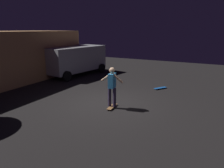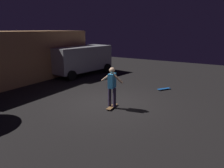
# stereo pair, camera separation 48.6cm
# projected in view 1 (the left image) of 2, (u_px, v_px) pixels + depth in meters

# --- Properties ---
(ground_plane) EXTENTS (28.00, 28.00, 0.00)m
(ground_plane) POSITION_uv_depth(u_px,v_px,m) (108.00, 104.00, 9.29)
(ground_plane) COLOR black
(low_building) EXTENTS (9.49, 4.38, 3.11)m
(low_building) POSITION_uv_depth(u_px,v_px,m) (8.00, 56.00, 13.37)
(low_building) COLOR tan
(low_building) RESTS_ON ground_plane
(parked_van) EXTENTS (4.84, 2.81, 2.03)m
(parked_van) POSITION_uv_depth(u_px,v_px,m) (76.00, 59.00, 14.98)
(parked_van) COLOR #B2B2B7
(parked_van) RESTS_ON ground_plane
(skateboard_ridden) EXTENTS (0.80, 0.28, 0.07)m
(skateboard_ridden) POSITION_uv_depth(u_px,v_px,m) (112.00, 107.00, 8.81)
(skateboard_ridden) COLOR olive
(skateboard_ridden) RESTS_ON ground_plane
(skateboard_spare) EXTENTS (0.75, 0.61, 0.07)m
(skateboard_spare) POSITION_uv_depth(u_px,v_px,m) (160.00, 88.00, 11.59)
(skateboard_spare) COLOR #1959B2
(skateboard_spare) RESTS_ON ground_plane
(skater) EXTENTS (0.40, 0.99, 1.67)m
(skater) POSITION_uv_depth(u_px,v_px,m) (112.00, 84.00, 8.55)
(skater) COLOR #382D4C
(skater) RESTS_ON skateboard_ridden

